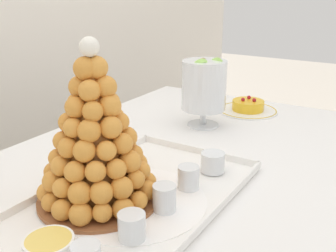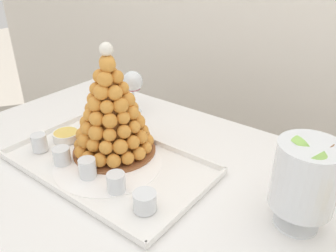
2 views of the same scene
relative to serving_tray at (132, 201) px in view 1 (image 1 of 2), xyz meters
name	(u,v)px [view 1 (image 1 of 2)]	position (x,y,z in m)	size (l,w,h in m)	color
buffet_table	(157,210)	(0.15, 0.04, -0.11)	(1.55, 0.91, 0.76)	brown
serving_tray	(132,201)	(0.00, 0.00, 0.00)	(0.61, 0.36, 0.02)	white
croquembouche	(96,141)	(-0.04, 0.06, 0.14)	(0.26, 0.26, 0.35)	brown
dessert_cup_mid_left	(132,227)	(-0.11, -0.08, 0.03)	(0.05, 0.05, 0.05)	silver
dessert_cup_centre	(164,199)	(0.00, -0.08, 0.03)	(0.05, 0.05, 0.06)	silver
dessert_cup_mid_right	(189,178)	(0.11, -0.08, 0.03)	(0.05, 0.05, 0.05)	silver
dessert_cup_right	(213,163)	(0.22, -0.08, 0.02)	(0.06, 0.06, 0.05)	silver
creme_brulee_ramekin	(49,245)	(-0.22, 0.02, 0.02)	(0.09, 0.09, 0.03)	white
macaron_goblet	(204,86)	(0.53, 0.10, 0.13)	(0.14, 0.14, 0.24)	white
fruit_tart_plate	(248,108)	(0.75, 0.03, 0.01)	(0.22, 0.22, 0.05)	white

